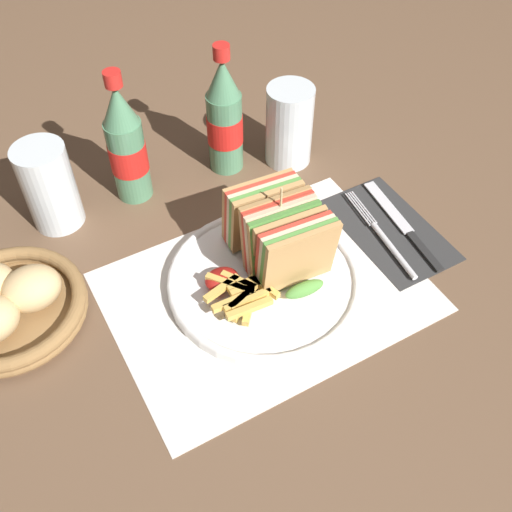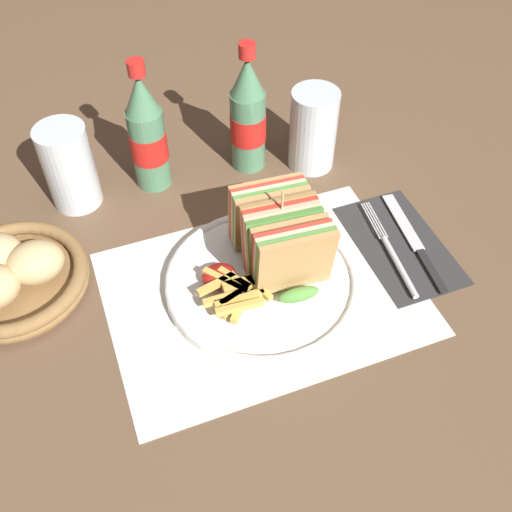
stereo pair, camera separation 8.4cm
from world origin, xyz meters
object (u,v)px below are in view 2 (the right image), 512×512
knife (415,242)px  coke_bottle_near (147,135)px  glass_near (313,134)px  club_sandwich (281,237)px  bread_basket (12,276)px  glass_far (69,167)px  plate_main (261,280)px  coke_bottle_far (248,117)px  fork (394,256)px

knife → coke_bottle_near: (-0.33, 0.28, 0.09)m
knife → glass_near: glass_near is taller
club_sandwich → bread_basket: (-0.36, 0.10, -0.05)m
glass_far → plate_main: bearing=-51.5°
coke_bottle_near → coke_bottle_far: bearing=-3.8°
knife → plate_main: bearing=-176.1°
fork → bread_basket: bearing=171.0°
club_sandwich → coke_bottle_near: 0.28m
knife → glass_far: bearing=154.9°
coke_bottle_near → glass_far: (-0.13, -0.00, -0.03)m
coke_bottle_far → bread_basket: 0.43m
bread_basket → fork: bearing=-15.2°
glass_near → club_sandwich: bearing=-124.6°
club_sandwich → glass_near: size_ratio=1.19×
fork → bread_basket: size_ratio=0.94×
plate_main → bread_basket: (-0.33, 0.12, 0.01)m
coke_bottle_far → club_sandwich: bearing=-99.7°
club_sandwich → glass_near: 0.25m
coke_bottle_near → glass_far: coke_bottle_near is taller
glass_near → bread_basket: glass_near is taller
fork → knife: 0.05m
coke_bottle_near → glass_near: (0.26, -0.05, -0.04)m
plate_main → glass_far: 0.35m
plate_main → coke_bottle_near: (-0.09, 0.27, 0.09)m
coke_bottle_near → coke_bottle_far: same height
plate_main → coke_bottle_far: size_ratio=1.23×
fork → glass_far: glass_far is taller
glass_near → glass_far: size_ratio=1.00×
bread_basket → coke_bottle_near: bearing=32.2°
plate_main → coke_bottle_far: 0.28m
plate_main → bread_basket: size_ratio=1.32×
plate_main → bread_basket: bread_basket is taller
glass_near → coke_bottle_far: bearing=160.0°
plate_main → knife: plate_main is taller
coke_bottle_near → bread_basket: coke_bottle_near is taller
knife → glass_far: size_ratio=1.49×
club_sandwich → coke_bottle_far: bearing=80.3°
club_sandwich → glass_far: bearing=134.4°
club_sandwich → knife: size_ratio=0.80×
fork → coke_bottle_near: 0.42m
fork → glass_far: bearing=150.7°
coke_bottle_near → glass_near: bearing=-10.2°
coke_bottle_far → knife: bearing=-57.8°
plate_main → coke_bottle_near: 0.30m
club_sandwich → bread_basket: 0.38m
plate_main → knife: (0.25, -0.01, -0.00)m
coke_bottle_near → fork: bearing=-45.8°
coke_bottle_near → coke_bottle_far: size_ratio=1.00×
club_sandwich → knife: 0.22m
fork → knife: (0.05, 0.02, -0.00)m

